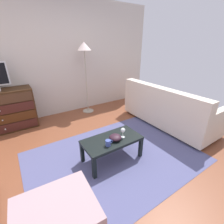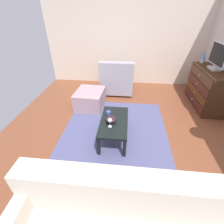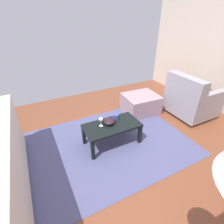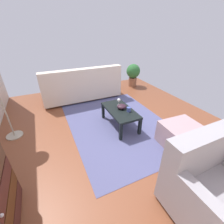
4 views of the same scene
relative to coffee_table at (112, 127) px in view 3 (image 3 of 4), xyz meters
The scene contains 8 objects.
ground_plane 0.42m from the coffee_table, 125.35° to the left, with size 5.41×4.64×0.05m, color brown.
area_rug 0.32m from the coffee_table, ahead, with size 2.60×1.90×0.01m, color #50527D.
coffee_table is the anchor object (origin of this frame).
wine_glass 0.24m from the coffee_table, 17.00° to the right, with size 0.07×0.07×0.16m.
mug 0.20m from the coffee_table, 141.19° to the right, with size 0.11×0.08×0.08m.
bowl_decorative 0.11m from the coffee_table, 60.23° to the right, with size 0.18×0.18×0.08m, color #2D1824.
armchair 1.85m from the coffee_table, behind, with size 0.80×0.84×0.87m.
ottoman 1.21m from the coffee_table, 147.65° to the right, with size 0.70×0.60×0.39m, color #A78890.
Camera 3 is at (1.15, 1.76, 1.90)m, focal length 27.46 mm.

